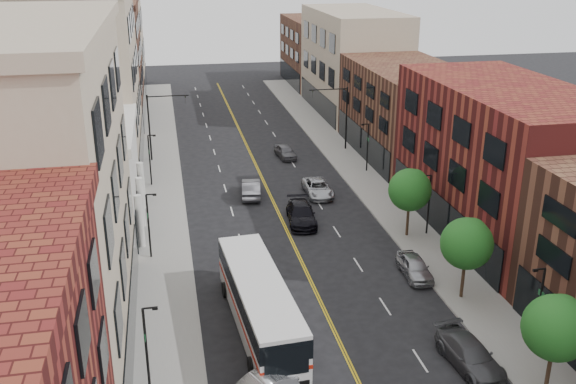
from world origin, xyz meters
TOP-DOWN VIEW (x-y plane):
  - sidewalk_left at (-10.00, 35.00)m, footprint 4.00×110.00m
  - sidewalk_right at (10.00, 35.00)m, footprint 4.00×110.00m
  - bldg_l_tanoffice at (-17.00, 13.00)m, footprint 10.00×22.00m
  - bldg_l_white at (-17.00, 31.00)m, footprint 10.00×14.00m
  - bldg_l_far_a at (-17.00, 48.00)m, footprint 10.00×20.00m
  - bldg_l_far_b at (-17.00, 68.00)m, footprint 10.00×20.00m
  - bldg_l_far_c at (-17.00, 86.00)m, footprint 10.00×16.00m
  - bldg_r_mid at (17.00, 24.00)m, footprint 10.00×22.00m
  - bldg_r_far_a at (17.00, 45.00)m, footprint 10.00×20.00m
  - bldg_r_far_b at (17.00, 66.00)m, footprint 10.00×22.00m
  - bldg_r_far_c at (17.00, 86.00)m, footprint 10.00×18.00m
  - tree_r_1 at (9.39, 4.07)m, footprint 3.40×3.40m
  - tree_r_2 at (9.39, 14.07)m, footprint 3.40×3.40m
  - tree_r_3 at (9.39, 24.07)m, footprint 3.40×3.40m
  - lamp_l_1 at (-10.95, 8.00)m, footprint 0.81×0.55m
  - lamp_l_2 at (-10.95, 24.00)m, footprint 0.81×0.55m
  - lamp_l_3 at (-10.95, 40.00)m, footprint 0.81×0.55m
  - lamp_r_1 at (10.95, 8.00)m, footprint 0.81×0.55m
  - lamp_r_2 at (10.95, 24.00)m, footprint 0.81×0.55m
  - lamp_r_3 at (10.95, 40.00)m, footprint 0.81×0.55m
  - signal_mast_left at (-10.27, 48.00)m, footprint 4.49×0.18m
  - signal_mast_right at (10.27, 48.00)m, footprint 4.49×0.18m
  - city_bus at (-4.41, 13.06)m, footprint 3.78×13.17m
  - car_parked_mid at (6.47, 7.00)m, footprint 2.64×5.40m
  - car_parked_far at (7.40, 17.56)m, footprint 1.84×4.33m
  - car_lane_behind at (-1.80, 35.37)m, footprint 2.28×5.02m
  - car_lane_a at (1.50, 28.36)m, footprint 2.75×5.72m
  - car_lane_b at (4.42, 34.46)m, footprint 2.39×5.13m
  - car_lane_c at (3.58, 46.35)m, footprint 2.20×4.33m

SIDE VIEW (x-z plane):
  - sidewalk_left at x=-10.00m, z-range 0.00..0.15m
  - sidewalk_right at x=10.00m, z-range 0.00..0.15m
  - car_lane_c at x=3.58m, z-range 0.00..1.41m
  - car_lane_b at x=4.42m, z-range 0.00..1.42m
  - car_parked_far at x=7.40m, z-range 0.00..1.46m
  - car_parked_mid at x=6.47m, z-range 0.00..1.51m
  - car_lane_behind at x=-1.80m, z-range 0.00..1.60m
  - car_lane_a at x=1.50m, z-range 0.00..1.61m
  - city_bus at x=-4.41m, z-range 0.27..3.62m
  - lamp_l_1 at x=-10.95m, z-range 0.45..5.50m
  - lamp_l_2 at x=-10.95m, z-range 0.45..5.50m
  - lamp_l_3 at x=-10.95m, z-range 0.45..5.50m
  - lamp_r_1 at x=10.95m, z-range 0.45..5.50m
  - lamp_r_2 at x=10.95m, z-range 0.45..5.50m
  - lamp_r_3 at x=10.95m, z-range 0.45..5.50m
  - bldg_l_white at x=-17.00m, z-range 0.00..8.00m
  - tree_r_1 at x=9.39m, z-range 1.33..6.92m
  - tree_r_2 at x=9.39m, z-range 1.33..6.92m
  - tree_r_3 at x=9.39m, z-range 1.33..6.92m
  - signal_mast_left at x=-10.27m, z-range 1.05..8.25m
  - signal_mast_right at x=10.27m, z-range 1.05..8.25m
  - bldg_r_far_a at x=17.00m, z-range 0.00..10.00m
  - bldg_r_far_c at x=17.00m, z-range 0.00..11.00m
  - bldg_r_mid at x=17.00m, z-range 0.00..12.00m
  - bldg_r_far_b at x=17.00m, z-range 0.00..14.00m
  - bldg_l_far_b at x=-17.00m, z-range 0.00..15.00m
  - bldg_l_tanoffice at x=-17.00m, z-range 0.00..18.00m
  - bldg_l_far_a at x=-17.00m, z-range 0.00..18.00m
  - bldg_l_far_c at x=-17.00m, z-range 0.00..20.00m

